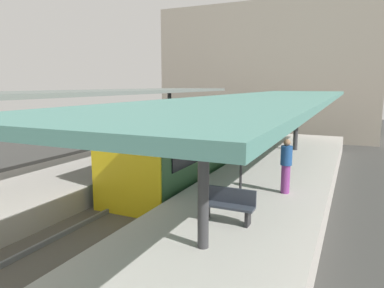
% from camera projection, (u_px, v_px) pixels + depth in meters
% --- Properties ---
extents(ground_plane, '(80.00, 80.00, 0.00)m').
position_uv_depth(ground_plane, '(162.00, 200.00, 13.67)').
color(ground_plane, '#383835').
extents(platform_left, '(4.40, 28.00, 1.00)m').
position_uv_depth(platform_left, '(85.00, 177.00, 15.16)').
color(platform_left, '#ADA8A0').
rests_on(platform_left, ground_plane).
extents(platform_right, '(4.40, 28.00, 1.00)m').
position_uv_depth(platform_right, '(259.00, 201.00, 12.02)').
color(platform_right, '#ADA8A0').
rests_on(platform_right, ground_plane).
extents(track_ballast, '(3.20, 28.00, 0.20)m').
position_uv_depth(track_ballast, '(162.00, 198.00, 13.65)').
color(track_ballast, '#59544C').
rests_on(track_ballast, ground_plane).
extents(rail_near_side, '(0.08, 28.00, 0.14)m').
position_uv_depth(rail_near_side, '(146.00, 191.00, 13.92)').
color(rail_near_side, slate).
rests_on(rail_near_side, track_ballast).
extents(rail_far_side, '(0.08, 28.00, 0.14)m').
position_uv_depth(rail_far_side, '(179.00, 196.00, 13.33)').
color(rail_far_side, slate).
rests_on(rail_far_side, track_ballast).
extents(commuter_train, '(2.78, 15.22, 3.10)m').
position_uv_depth(commuter_train, '(212.00, 138.00, 18.05)').
color(commuter_train, '#2D5633').
rests_on(commuter_train, track_ballast).
extents(canopy_left, '(4.18, 21.00, 3.20)m').
position_uv_depth(canopy_left, '(103.00, 93.00, 15.82)').
color(canopy_left, '#333335').
rests_on(canopy_left, platform_left).
extents(canopy_right, '(4.18, 21.00, 3.04)m').
position_uv_depth(canopy_right, '(272.00, 99.00, 12.70)').
color(canopy_right, '#333335').
rests_on(canopy_right, platform_right).
extents(platform_bench, '(1.40, 0.41, 0.86)m').
position_uv_depth(platform_bench, '(228.00, 204.00, 8.90)').
color(platform_bench, black).
rests_on(platform_bench, platform_right).
extents(platform_sign, '(0.90, 0.08, 2.21)m').
position_uv_depth(platform_sign, '(241.00, 145.00, 10.65)').
color(platform_sign, '#262628').
rests_on(platform_sign, platform_right).
extents(passenger_near_bench, '(0.36, 0.36, 1.75)m').
position_uv_depth(passenger_near_bench, '(286.00, 165.00, 11.19)').
color(passenger_near_bench, '#7A337A').
rests_on(passenger_near_bench, platform_right).
extents(station_building_backdrop, '(18.00, 6.00, 11.00)m').
position_uv_depth(station_building_backdrop, '(268.00, 73.00, 30.92)').
color(station_building_backdrop, '#A89E8E').
rests_on(station_building_backdrop, ground_plane).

